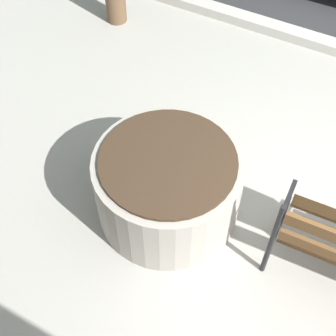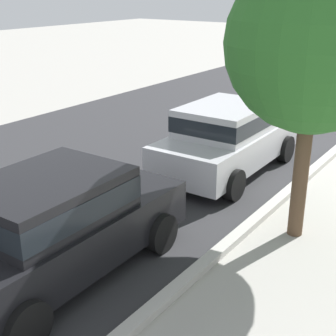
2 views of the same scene
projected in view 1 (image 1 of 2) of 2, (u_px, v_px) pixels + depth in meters
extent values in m
cylinder|color=black|center=(284.00, 212.00, 4.02)|extent=(0.04, 0.04, 0.45)
cylinder|color=black|center=(272.00, 241.00, 3.56)|extent=(0.04, 0.04, 0.95)
cube|color=black|center=(286.00, 204.00, 3.60)|extent=(0.06, 0.48, 0.03)
cylinder|color=gray|center=(168.00, 187.00, 4.04)|extent=(1.25, 1.25, 0.68)
cylinder|color=#38281C|center=(168.00, 161.00, 3.76)|extent=(1.12, 1.12, 0.03)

